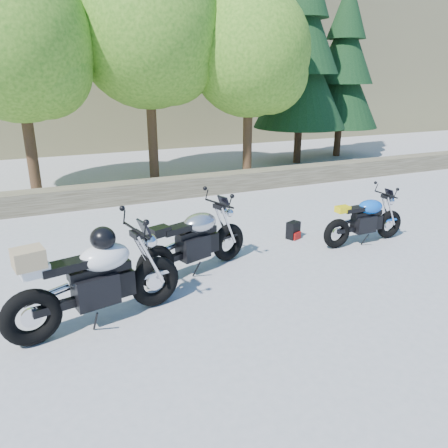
{
  "coord_description": "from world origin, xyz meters",
  "views": [
    {
      "loc": [
        -2.44,
        -5.04,
        3.01
      ],
      "look_at": [
        0.2,
        1.0,
        0.75
      ],
      "focal_mm": 35.0,
      "sensor_mm": 36.0,
      "label": 1
    }
  ],
  "objects_px": {
    "white_bike": "(95,279)",
    "blue_bike": "(365,220)",
    "silver_bike": "(195,242)",
    "backpack": "(293,230)"
  },
  "relations": [
    {
      "from": "white_bike",
      "to": "blue_bike",
      "type": "relative_size",
      "value": 1.26
    },
    {
      "from": "silver_bike",
      "to": "backpack",
      "type": "xyz_separation_m",
      "value": [
        2.26,
        0.67,
        -0.36
      ]
    },
    {
      "from": "silver_bike",
      "to": "blue_bike",
      "type": "height_order",
      "value": "silver_bike"
    },
    {
      "from": "backpack",
      "to": "blue_bike",
      "type": "bearing_deg",
      "value": -55.43
    },
    {
      "from": "blue_bike",
      "to": "white_bike",
      "type": "bearing_deg",
      "value": -170.66
    },
    {
      "from": "silver_bike",
      "to": "white_bike",
      "type": "distance_m",
      "value": 1.9
    },
    {
      "from": "blue_bike",
      "to": "silver_bike",
      "type": "bearing_deg",
      "value": 178.39
    },
    {
      "from": "silver_bike",
      "to": "blue_bike",
      "type": "bearing_deg",
      "value": -19.2
    },
    {
      "from": "silver_bike",
      "to": "white_bike",
      "type": "height_order",
      "value": "white_bike"
    },
    {
      "from": "white_bike",
      "to": "blue_bike",
      "type": "bearing_deg",
      "value": -1.81
    }
  ]
}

